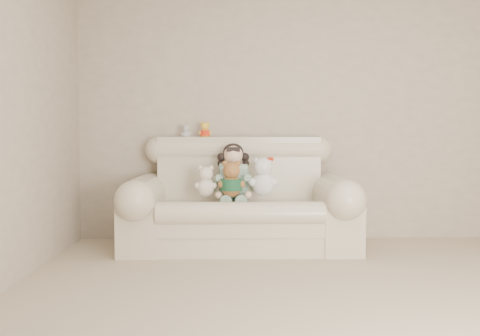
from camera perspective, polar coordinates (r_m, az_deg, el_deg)
name	(u,v)px	position (r m, az deg, el deg)	size (l,w,h in m)	color
floor	(367,326)	(3.08, 13.54, -16.19)	(5.00, 5.00, 0.00)	gray
wall_back	(304,110)	(5.37, 6.95, 6.26)	(4.50, 4.50, 0.00)	#BCAA95
sofa	(240,193)	(4.83, -0.02, -2.71)	(2.10, 0.95, 1.03)	beige
seated_child	(233,172)	(4.89, -0.73, -0.47)	(0.34, 0.41, 0.56)	#266745
brown_teddy	(231,176)	(4.66, -0.92, -0.81)	(0.24, 0.18, 0.37)	brown
white_cat	(263,173)	(4.73, 2.50, -0.49)	(0.27, 0.21, 0.42)	silver
cream_teddy	(206,178)	(4.72, -3.71, -1.10)	(0.21, 0.16, 0.32)	white
yellow_mini_bear	(205,129)	(5.15, -3.78, 4.24)	(0.12, 0.09, 0.19)	yellow
grey_mini_plush	(186,130)	(5.17, -5.84, 4.05)	(0.10, 0.08, 0.16)	silver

